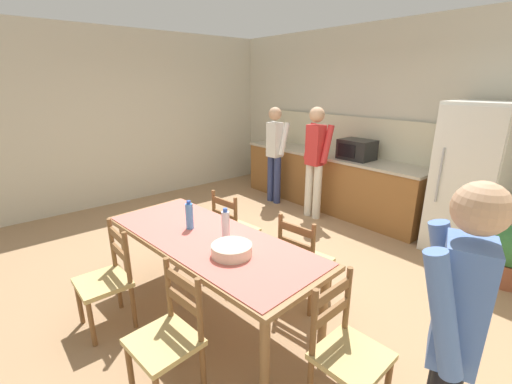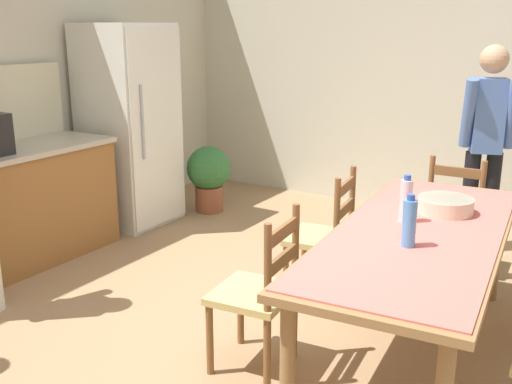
{
  "view_description": "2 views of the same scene",
  "coord_description": "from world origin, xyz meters",
  "px_view_note": "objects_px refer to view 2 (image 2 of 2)",
  "views": [
    {
      "loc": [
        2.78,
        -2.29,
        2.05
      ],
      "look_at": [
        0.09,
        -0.02,
        0.92
      ],
      "focal_mm": 24.0,
      "sensor_mm": 36.0,
      "label": 1
    },
    {
      "loc": [
        -2.62,
        -1.72,
        1.83
      ],
      "look_at": [
        0.01,
        -0.09,
        0.97
      ],
      "focal_mm": 42.0,
      "sensor_mm": 36.0,
      "label": 2
    }
  ],
  "objects_px": {
    "serving_bowl": "(445,204)",
    "person_by_table": "(486,139)",
    "dining_table": "(418,243)",
    "bottle_near_centre": "(409,223)",
    "bottle_off_centre": "(406,200)",
    "potted_plant": "(209,174)",
    "chair_side_far_right": "(325,237)",
    "chair_side_far_left": "(259,293)",
    "chair_head_end": "(456,216)",
    "refrigerator": "(129,126)"
  },
  "relations": [
    {
      "from": "dining_table",
      "to": "serving_bowl",
      "type": "xyz_separation_m",
      "value": [
        0.39,
        -0.03,
        0.13
      ]
    },
    {
      "from": "serving_bowl",
      "to": "chair_side_far_right",
      "type": "bearing_deg",
      "value": 86.8
    },
    {
      "from": "dining_table",
      "to": "person_by_table",
      "type": "xyz_separation_m",
      "value": [
        1.94,
        0.07,
        0.26
      ]
    },
    {
      "from": "bottle_off_centre",
      "to": "potted_plant",
      "type": "xyz_separation_m",
      "value": [
        1.53,
        2.5,
        -0.5
      ]
    },
    {
      "from": "dining_table",
      "to": "chair_side_far_right",
      "type": "bearing_deg",
      "value": 60.42
    },
    {
      "from": "refrigerator",
      "to": "person_by_table",
      "type": "distance_m",
      "value": 3.12
    },
    {
      "from": "chair_side_far_right",
      "to": "bottle_near_centre",
      "type": "bearing_deg",
      "value": 40.48
    },
    {
      "from": "chair_head_end",
      "to": "chair_side_far_right",
      "type": "relative_size",
      "value": 1.0
    },
    {
      "from": "potted_plant",
      "to": "dining_table",
      "type": "bearing_deg",
      "value": -122.0
    },
    {
      "from": "person_by_table",
      "to": "refrigerator",
      "type": "bearing_deg",
      "value": -93.35
    },
    {
      "from": "chair_side_far_left",
      "to": "chair_side_far_right",
      "type": "height_order",
      "value": "same"
    },
    {
      "from": "chair_side_far_left",
      "to": "potted_plant",
      "type": "xyz_separation_m",
      "value": [
        2.19,
        1.94,
        -0.06
      ]
    },
    {
      "from": "dining_table",
      "to": "potted_plant",
      "type": "relative_size",
      "value": 3.39
    },
    {
      "from": "bottle_near_centre",
      "to": "potted_plant",
      "type": "height_order",
      "value": "bottle_near_centre"
    },
    {
      "from": "bottle_near_centre",
      "to": "chair_head_end",
      "type": "height_order",
      "value": "bottle_near_centre"
    },
    {
      "from": "dining_table",
      "to": "serving_bowl",
      "type": "relative_size",
      "value": 7.06
    },
    {
      "from": "refrigerator",
      "to": "serving_bowl",
      "type": "relative_size",
      "value": 5.77
    },
    {
      "from": "dining_table",
      "to": "serving_bowl",
      "type": "bearing_deg",
      "value": -4.68
    },
    {
      "from": "chair_side_far_left",
      "to": "bottle_off_centre",
      "type": "bearing_deg",
      "value": 133.39
    },
    {
      "from": "dining_table",
      "to": "chair_side_far_left",
      "type": "height_order",
      "value": "chair_side_far_left"
    },
    {
      "from": "potted_plant",
      "to": "person_by_table",
      "type": "bearing_deg",
      "value": -83.18
    },
    {
      "from": "serving_bowl",
      "to": "chair_head_end",
      "type": "bearing_deg",
      "value": 8.61
    },
    {
      "from": "bottle_near_centre",
      "to": "person_by_table",
      "type": "distance_m",
      "value": 2.21
    },
    {
      "from": "bottle_near_centre",
      "to": "chair_side_far_right",
      "type": "relative_size",
      "value": 0.3
    },
    {
      "from": "bottle_off_centre",
      "to": "chair_head_end",
      "type": "distance_m",
      "value": 1.36
    },
    {
      "from": "bottle_near_centre",
      "to": "potted_plant",
      "type": "distance_m",
      "value": 3.29
    },
    {
      "from": "dining_table",
      "to": "refrigerator",
      "type": "bearing_deg",
      "value": 71.88
    },
    {
      "from": "bottle_off_centre",
      "to": "chair_head_end",
      "type": "height_order",
      "value": "bottle_off_centre"
    },
    {
      "from": "bottle_near_centre",
      "to": "chair_side_far_right",
      "type": "bearing_deg",
      "value": 48.05
    },
    {
      "from": "serving_bowl",
      "to": "chair_side_far_left",
      "type": "xyz_separation_m",
      "value": [
        -0.94,
        0.71,
        -0.37
      ]
    },
    {
      "from": "dining_table",
      "to": "bottle_near_centre",
      "type": "distance_m",
      "value": 0.34
    },
    {
      "from": "refrigerator",
      "to": "potted_plant",
      "type": "relative_size",
      "value": 2.77
    },
    {
      "from": "bottle_near_centre",
      "to": "potted_plant",
      "type": "xyz_separation_m",
      "value": [
        1.91,
        2.64,
        -0.5
      ]
    },
    {
      "from": "person_by_table",
      "to": "serving_bowl",
      "type": "bearing_deg",
      "value": -17.3
    },
    {
      "from": "refrigerator",
      "to": "dining_table",
      "type": "distance_m",
      "value": 3.21
    },
    {
      "from": "chair_side_far_left",
      "to": "person_by_table",
      "type": "relative_size",
      "value": 0.54
    },
    {
      "from": "chair_side_far_left",
      "to": "chair_side_far_right",
      "type": "bearing_deg",
      "value": 178.96
    },
    {
      "from": "serving_bowl",
      "to": "person_by_table",
      "type": "bearing_deg",
      "value": 3.61
    },
    {
      "from": "chair_side_far_left",
      "to": "chair_head_end",
      "type": "bearing_deg",
      "value": 157.99
    },
    {
      "from": "serving_bowl",
      "to": "bottle_off_centre",
      "type": "bearing_deg",
      "value": 152.75
    },
    {
      "from": "serving_bowl",
      "to": "chair_head_end",
      "type": "distance_m",
      "value": 1.07
    },
    {
      "from": "bottle_off_centre",
      "to": "serving_bowl",
      "type": "height_order",
      "value": "bottle_off_centre"
    },
    {
      "from": "bottle_near_centre",
      "to": "bottle_off_centre",
      "type": "bearing_deg",
      "value": 20.52
    },
    {
      "from": "dining_table",
      "to": "chair_head_end",
      "type": "xyz_separation_m",
      "value": [
        1.38,
        0.12,
        -0.24
      ]
    },
    {
      "from": "bottle_off_centre",
      "to": "chair_side_far_left",
      "type": "relative_size",
      "value": 0.3
    },
    {
      "from": "serving_bowl",
      "to": "person_by_table",
      "type": "relative_size",
      "value": 0.19
    },
    {
      "from": "bottle_near_centre",
      "to": "refrigerator",
      "type": "bearing_deg",
      "value": 67.52
    },
    {
      "from": "refrigerator",
      "to": "chair_side_far_left",
      "type": "distance_m",
      "value": 2.87
    },
    {
      "from": "chair_side_far_right",
      "to": "person_by_table",
      "type": "bearing_deg",
      "value": 147.64
    },
    {
      "from": "serving_bowl",
      "to": "potted_plant",
      "type": "relative_size",
      "value": 0.48
    }
  ]
}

